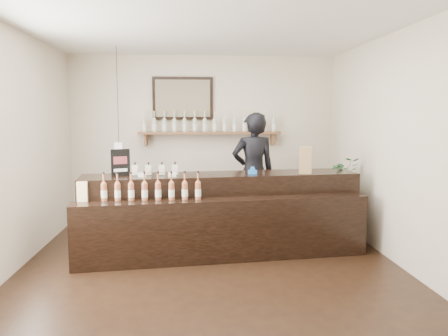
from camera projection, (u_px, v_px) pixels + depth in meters
ground at (211, 266)px, 5.22m from camera, size 5.00×5.00×0.00m
room_shell at (210, 123)px, 5.01m from camera, size 5.00×5.00×5.00m
back_wall_decor at (196, 118)px, 7.35m from camera, size 2.66×0.96×1.69m
counter at (222, 216)px, 5.73m from camera, size 3.70×1.35×1.19m
promo_sign at (120, 162)px, 5.60m from camera, size 0.23×0.12×0.34m
paper_bag at (306, 160)px, 5.81m from camera, size 0.20×0.17×0.36m
tape_dispenser at (253, 171)px, 5.78m from camera, size 0.12×0.07×0.10m
side_cabinet at (343, 213)px, 6.43m from camera, size 0.45×0.56×0.73m
potted_plant at (344, 173)px, 6.36m from camera, size 0.43×0.38×0.46m
shopkeeper at (253, 165)px, 6.68m from camera, size 0.82×0.60×2.08m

